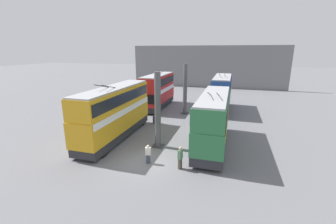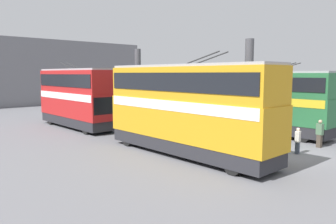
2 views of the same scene
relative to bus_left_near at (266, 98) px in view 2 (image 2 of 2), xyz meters
The scene contains 11 objects.
ground_plane 7.32m from the bus_left_near, 135.15° to the left, with size 240.00×240.00×0.00m, color slate.
depot_back_wall 34.68m from the bus_left_near, ahead, with size 0.50×36.00×9.71m.
support_column_near 5.06m from the bus_left_near, 107.94° to the left, with size 0.99×0.99×6.87m.
support_column_far 11.23m from the bus_left_near, 25.24° to the left, with size 0.99×0.99×6.87m.
bus_left_near is the anchor object (origin of this frame).
bus_left_far 13.31m from the bus_left_near, ahead, with size 9.24×2.54×5.64m.
bus_right_near 9.59m from the bus_left_near, 93.93° to the left, with size 11.38×2.54×5.81m.
bus_right_far 15.80m from the bus_left_near, 37.24° to the left, with size 9.73×2.54×5.70m.
person_aisle_foreground 6.89m from the bus_left_near, 137.06° to the left, with size 0.32×0.46×1.54m.
person_by_left_row 5.64m from the bus_left_near, 159.30° to the left, with size 0.46×0.33×1.78m.
oil_drum 9.04m from the bus_left_near, 56.64° to the left, with size 0.61×0.61×0.94m.
Camera 2 is at (-8.81, 17.99, 4.69)m, focal length 35.00 mm.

